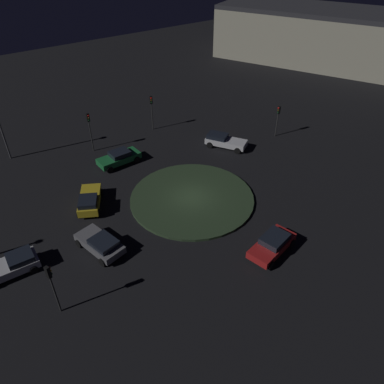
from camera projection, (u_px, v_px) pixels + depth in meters
The scene contains 13 objects.
ground_plane at pixel (192, 199), 34.67m from camera, with size 116.41×116.41×0.00m, color black.
roundabout_island at pixel (192, 198), 34.60m from camera, with size 11.50×11.50×0.23m, color #2D4228.
car_silver at pixel (11, 265), 27.09m from camera, with size 2.24×4.13×1.35m.
car_yellow at pixel (89, 200), 33.23m from camera, with size 4.44×3.53×1.47m.
car_red at pixel (272, 244), 28.77m from camera, with size 2.80×4.60×1.45m.
car_white at pixel (224, 141), 42.16m from camera, with size 4.84×3.84×1.43m.
car_grey at pixel (101, 243), 28.88m from camera, with size 4.50×2.83×1.36m.
car_green at pixel (119, 158), 39.17m from camera, with size 2.16×4.53×1.48m.
traffic_light_north at pixel (278, 115), 43.10m from camera, with size 0.35×0.38×3.80m.
traffic_light_west at pixel (89, 125), 39.98m from camera, with size 0.38×0.35×4.49m.
traffic_light_west_near at pixel (152, 106), 44.31m from camera, with size 0.39×0.35×4.29m.
traffic_light_south at pixel (51, 281), 23.00m from camera, with size 0.35×0.39×4.26m.
store_building at pixel (330, 37), 64.73m from camera, with size 40.81×28.12×8.95m.
Camera 1 is at (22.12, -16.36, 21.11)m, focal length 34.72 mm.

